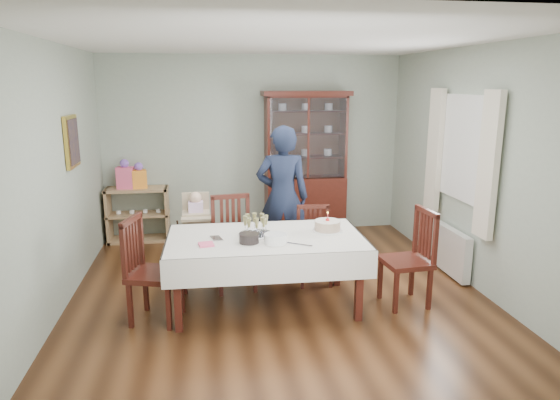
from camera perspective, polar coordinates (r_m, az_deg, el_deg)
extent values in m
plane|color=#593319|center=(5.60, -0.13, -10.87)|extent=(5.00, 5.00, 0.00)
plane|color=#9EAA99|center=(7.65, -2.97, 6.18)|extent=(4.50, 0.00, 4.50)
plane|color=#9EAA99|center=(5.35, -24.71, 1.92)|extent=(0.00, 5.00, 5.00)
plane|color=#9EAA99|center=(5.96, 21.80, 3.23)|extent=(0.00, 5.00, 5.00)
plane|color=white|center=(5.13, -0.15, 17.84)|extent=(5.00, 5.00, 0.00)
cube|color=#411710|center=(5.12, -1.67, -4.63)|extent=(1.92, 1.09, 0.06)
cube|color=silver|center=(5.10, -1.67, -4.25)|extent=(2.03, 1.20, 0.01)
cube|color=#411710|center=(7.70, 2.85, -0.60)|extent=(1.20, 0.45, 0.90)
cube|color=white|center=(7.33, 3.25, 7.04)|extent=(1.12, 0.01, 1.16)
cube|color=#411710|center=(7.47, 3.01, 12.08)|extent=(1.30, 0.48, 0.07)
cube|color=tan|center=(7.74, -15.71, -4.31)|extent=(0.90, 0.38, 0.04)
cube|color=tan|center=(7.64, -15.89, -1.59)|extent=(0.90, 0.38, 0.03)
cube|color=tan|center=(7.55, -16.07, 1.20)|extent=(0.90, 0.38, 0.04)
cube|color=tan|center=(7.70, -18.99, -1.69)|extent=(0.04, 0.38, 0.80)
cube|color=tan|center=(7.60, -12.75, -1.49)|extent=(0.04, 0.38, 0.80)
cube|color=gold|center=(6.07, -22.71, 6.18)|extent=(0.04, 0.48, 0.58)
cube|color=white|center=(6.18, 20.32, 5.55)|extent=(0.04, 1.02, 1.22)
cube|color=silver|center=(5.63, 22.72, 3.65)|extent=(0.07, 0.30, 1.55)
cube|color=silver|center=(6.71, 17.26, 5.46)|extent=(0.07, 0.30, 1.55)
cube|color=white|center=(6.42, 18.96, -5.55)|extent=(0.10, 0.80, 0.55)
cube|color=#411710|center=(5.67, -5.24, -5.43)|extent=(0.52, 0.52, 0.05)
cube|color=#411710|center=(5.78, -5.68, -2.07)|extent=(0.45, 0.09, 0.55)
cube|color=#411710|center=(5.82, 4.00, -5.63)|extent=(0.43, 0.43, 0.05)
cube|color=#411710|center=(5.92, 3.77, -2.81)|extent=(0.38, 0.06, 0.47)
cube|color=#411710|center=(5.04, -14.06, -8.25)|extent=(0.58, 0.58, 0.05)
cube|color=#411710|center=(5.02, -16.50, -5.00)|extent=(0.17, 0.44, 0.55)
cube|color=#411710|center=(5.40, 14.15, -6.87)|extent=(0.49, 0.49, 0.05)
cube|color=#411710|center=(5.41, 16.27, -3.83)|extent=(0.08, 0.44, 0.54)
imported|color=#151C30|center=(6.20, 0.29, 0.29)|extent=(0.71, 0.51, 1.80)
cube|color=tan|center=(6.19, -9.54, -2.37)|extent=(0.33, 0.29, 0.23)
cube|color=tan|center=(6.15, -9.61, -0.62)|extent=(0.33, 0.06, 0.27)
cube|color=tan|center=(6.17, -9.56, -1.68)|extent=(0.35, 0.16, 0.03)
cube|color=silver|center=(6.16, -9.59, -0.98)|extent=(0.18, 0.14, 0.17)
sphere|color=beige|center=(6.12, -9.64, 0.26)|extent=(0.15, 0.15, 0.15)
cylinder|color=silver|center=(5.15, -2.79, -3.99)|extent=(0.35, 0.35, 0.01)
torus|color=silver|center=(5.14, -2.79, -3.89)|extent=(0.35, 0.35, 0.01)
cylinder|color=white|center=(5.30, 5.43, -3.50)|extent=(0.31, 0.31, 0.02)
cylinder|color=brown|center=(5.28, 5.44, -2.92)|extent=(0.27, 0.27, 0.10)
cylinder|color=silver|center=(5.27, 5.46, -2.39)|extent=(0.27, 0.27, 0.01)
cylinder|color=#F24C4C|center=(5.25, 5.47, -1.90)|extent=(0.01, 0.01, 0.08)
sphere|color=yellow|center=(5.24, 5.48, -1.44)|extent=(0.02, 0.02, 0.02)
cylinder|color=black|center=(4.91, -3.55, -4.37)|extent=(0.24, 0.24, 0.09)
cylinder|color=white|center=(4.88, -0.53, -4.44)|extent=(0.24, 0.24, 0.10)
cube|color=#FF5D88|center=(4.88, -8.44, -5.04)|extent=(0.16, 0.16, 0.02)
cube|color=silver|center=(4.85, 2.26, -5.08)|extent=(0.23, 0.16, 0.01)
cube|color=#FF5D88|center=(7.52, -17.26, 2.44)|extent=(0.25, 0.17, 0.31)
sphere|color=#E533B2|center=(7.49, -17.37, 4.01)|extent=(0.13, 0.13, 0.13)
cube|color=orange|center=(7.50, -15.77, 2.32)|extent=(0.23, 0.18, 0.26)
sphere|color=#E533B2|center=(7.47, -15.86, 3.69)|extent=(0.12, 0.12, 0.12)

